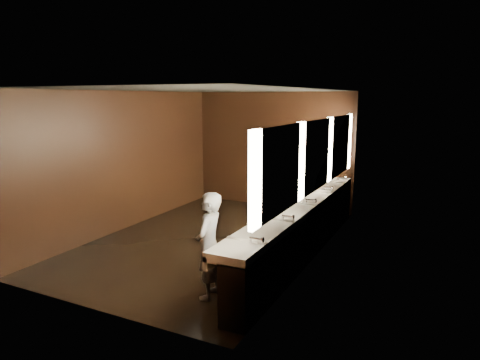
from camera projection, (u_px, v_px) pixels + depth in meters
floor at (212, 240)px, 8.11m from camera, size 6.00×6.00×0.00m
ceiling at (210, 90)px, 7.58m from camera, size 4.00×6.00×0.02m
wall_back at (273, 150)px, 10.48m from camera, size 4.00×0.02×2.80m
wall_front at (87, 203)px, 5.20m from camera, size 4.00×0.02×2.80m
wall_left at (126, 161)px, 8.72m from camera, size 0.02×6.00×2.80m
wall_right at (317, 176)px, 6.97m from camera, size 0.02×6.00×2.80m
sink_counter at (303, 228)px, 7.23m from camera, size 0.55×5.40×1.01m
mirror_band at (317, 155)px, 6.91m from camera, size 0.06×5.03×1.15m
person at (209, 245)px, 5.70m from camera, size 0.41×0.57×1.45m
trash_bin at (253, 271)px, 6.01m from camera, size 0.42×0.42×0.55m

